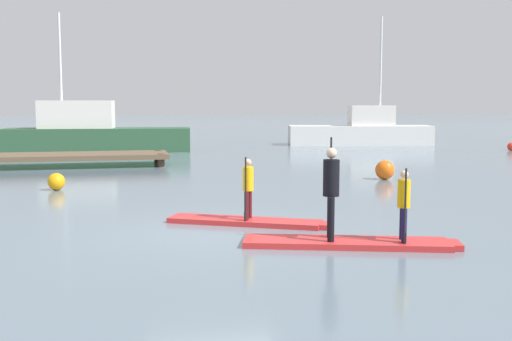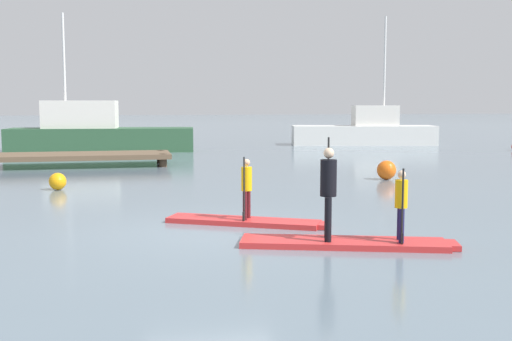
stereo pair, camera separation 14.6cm
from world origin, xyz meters
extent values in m
plane|color=slate|center=(0.00, 0.00, 0.00)|extent=(240.00, 240.00, 0.00)
cube|color=red|center=(0.67, 0.68, 0.05)|extent=(2.95, 1.95, 0.10)
cube|color=red|center=(2.04, -0.03, 0.05)|extent=(0.42, 0.51, 0.09)
cylinder|color=#4C1419|center=(0.79, 0.76, 0.38)|extent=(0.08, 0.08, 0.56)
cylinder|color=#4C1419|center=(0.68, 0.54, 0.38)|extent=(0.08, 0.08, 0.56)
cylinder|color=#F2B20C|center=(0.73, 0.65, 0.89)|extent=(0.28, 0.28, 0.46)
sphere|color=tan|center=(0.73, 0.65, 1.20)|extent=(0.13, 0.13, 0.13)
cylinder|color=black|center=(0.65, 0.50, 0.71)|extent=(0.03, 0.03, 1.22)
cube|color=black|center=(0.65, 0.50, 0.19)|extent=(0.09, 0.14, 0.18)
cube|color=red|center=(1.92, -1.51, 0.05)|extent=(3.42, 1.72, 0.10)
cube|color=red|center=(3.57, -2.03, 0.05)|extent=(0.39, 0.57, 0.09)
cylinder|color=black|center=(1.73, -1.28, 0.46)|extent=(0.11, 0.11, 0.72)
cylinder|color=black|center=(1.63, -1.58, 0.46)|extent=(0.11, 0.11, 0.72)
cylinder|color=black|center=(1.68, -1.43, 1.12)|extent=(0.34, 0.34, 0.60)
sphere|color=beige|center=(1.68, -1.43, 1.53)|extent=(0.17, 0.17, 0.17)
cylinder|color=black|center=(1.74, -1.24, 0.94)|extent=(0.03, 0.03, 1.68)
cube|color=black|center=(1.74, -1.24, 0.19)|extent=(0.07, 0.14, 0.18)
cylinder|color=#19194C|center=(2.84, -1.67, 0.38)|extent=(0.08, 0.08, 0.55)
cylinder|color=#19194C|center=(2.76, -1.90, 0.38)|extent=(0.08, 0.08, 0.55)
cylinder|color=#F2B20C|center=(2.80, -1.78, 0.88)|extent=(0.26, 0.26, 0.46)
sphere|color=beige|center=(2.80, -1.78, 1.19)|extent=(0.13, 0.13, 0.13)
cylinder|color=black|center=(2.75, -1.95, 0.70)|extent=(0.03, 0.03, 1.21)
cube|color=black|center=(2.75, -1.95, 0.19)|extent=(0.07, 0.14, 0.18)
cube|color=#2D5638|center=(-2.61, 20.26, 0.57)|extent=(9.05, 3.02, 1.15)
cube|color=white|center=(-3.61, 20.36, 1.81)|extent=(3.63, 1.97, 1.34)
cylinder|color=silver|center=(-4.30, 20.43, 4.57)|extent=(0.12, 0.12, 4.17)
cube|color=silver|center=(11.75, 22.15, 0.54)|extent=(8.26, 3.57, 1.09)
cube|color=white|center=(12.38, 22.03, 1.66)|extent=(2.71, 2.03, 1.14)
cylinder|color=silver|center=(12.86, 21.93, 4.70)|extent=(0.12, 0.12, 4.95)
cube|color=brown|center=(-4.20, 12.95, 0.39)|extent=(8.69, 2.35, 0.18)
cylinder|color=#473828|center=(-0.16, 12.07, 0.24)|extent=(0.28, 0.28, 0.48)
cylinder|color=#473828|center=(-0.16, 13.82, 0.24)|extent=(0.28, 0.28, 0.48)
sphere|color=orange|center=(-3.35, 6.44, 0.23)|extent=(0.47, 0.47, 0.47)
sphere|color=orange|center=(6.32, 6.70, 0.30)|extent=(0.59, 0.59, 0.59)
sphere|color=red|center=(17.50, 16.38, 0.20)|extent=(0.40, 0.40, 0.40)
camera|label=1|loc=(-1.71, -10.94, 2.33)|focal=43.49mm
camera|label=2|loc=(-1.57, -10.98, 2.33)|focal=43.49mm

